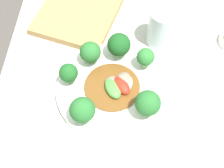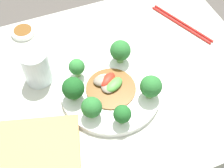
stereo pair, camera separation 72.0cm
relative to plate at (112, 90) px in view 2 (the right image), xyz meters
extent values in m
cube|color=#B7BCAD|center=(0.00, 0.04, -0.38)|extent=(0.87, 0.64, 0.75)
cylinder|color=white|center=(0.00, 0.00, 0.00)|extent=(0.27, 0.27, 0.02)
cylinder|color=#70A356|center=(-0.08, -0.06, 0.02)|extent=(0.02, 0.02, 0.02)
sphere|color=#286B2D|center=(-0.08, -0.06, 0.05)|extent=(0.05, 0.05, 0.05)
cylinder|color=#7AAD5B|center=(0.08, -0.06, 0.02)|extent=(0.02, 0.02, 0.02)
sphere|color=#286B2D|center=(0.08, -0.06, 0.05)|extent=(0.06, 0.06, 0.06)
cylinder|color=#7AAD5B|center=(-0.07, 0.07, 0.02)|extent=(0.02, 0.02, 0.02)
sphere|color=#2D7533|center=(-0.07, 0.07, 0.05)|extent=(0.04, 0.04, 0.04)
cylinder|color=#70A356|center=(0.06, 0.08, 0.02)|extent=(0.02, 0.02, 0.02)
sphere|color=#286B2D|center=(0.06, 0.08, 0.05)|extent=(0.06, 0.06, 0.06)
cylinder|color=#70A356|center=(-0.01, -0.10, 0.02)|extent=(0.02, 0.02, 0.02)
sphere|color=#1E5B23|center=(-0.01, -0.10, 0.04)|extent=(0.04, 0.04, 0.04)
cylinder|color=#89B76B|center=(-0.10, 0.01, 0.02)|extent=(0.02, 0.02, 0.02)
sphere|color=#19511E|center=(-0.10, 0.01, 0.05)|extent=(0.06, 0.06, 0.06)
cylinder|color=brown|center=(0.00, 0.00, 0.01)|extent=(0.13, 0.13, 0.00)
ellipsoid|color=beige|center=(-0.01, 0.03, 0.02)|extent=(0.05, 0.03, 0.01)
ellipsoid|color=gray|center=(-0.02, 0.02, 0.02)|extent=(0.06, 0.05, 0.02)
ellipsoid|color=gray|center=(-0.01, 0.00, 0.02)|extent=(0.05, 0.05, 0.01)
ellipsoid|color=#4C933D|center=(0.01, 0.00, 0.02)|extent=(0.07, 0.06, 0.02)
ellipsoid|color=red|center=(0.00, 0.02, 0.02)|extent=(0.06, 0.06, 0.02)
cylinder|color=silver|center=(-0.17, 0.12, 0.04)|extent=(0.07, 0.07, 0.10)
cylinder|color=red|center=(0.31, 0.16, -0.01)|extent=(0.10, 0.21, 0.01)
cylinder|color=red|center=(0.30, 0.16, -0.01)|extent=(0.10, 0.21, 0.01)
cylinder|color=white|center=(-0.17, 0.31, 0.00)|extent=(0.07, 0.07, 0.01)
cylinder|color=brown|center=(-0.17, 0.31, 0.00)|extent=(0.06, 0.06, 0.00)
cube|color=#AD7F4C|center=(-0.27, -0.10, 0.00)|extent=(0.32, 0.27, 0.02)
camera|label=1|loc=(0.37, 0.03, 0.64)|focal=50.00mm
camera|label=2|loc=(-0.17, -0.44, 0.68)|focal=50.00mm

